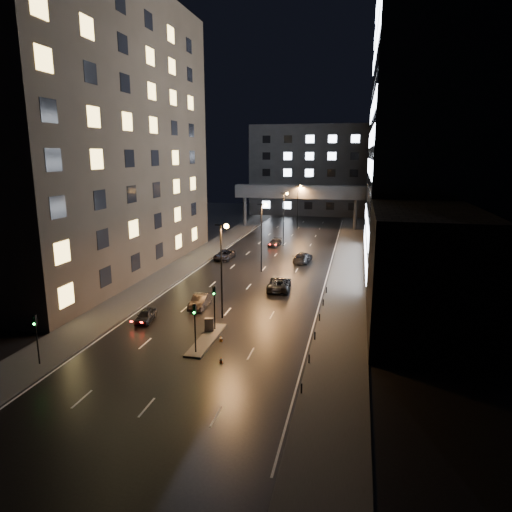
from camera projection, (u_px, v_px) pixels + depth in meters
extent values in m
plane|color=black|center=(276.00, 255.00, 78.99)|extent=(160.00, 160.00, 0.00)
cube|color=#383533|center=(198.00, 257.00, 76.89)|extent=(5.00, 110.00, 0.15)
cube|color=#383533|center=(348.00, 265.00, 71.54)|extent=(5.00, 110.00, 0.15)
cube|color=#2D2319|center=(100.00, 133.00, 64.19)|extent=(15.00, 48.00, 40.00)
cube|color=black|center=(423.00, 271.00, 43.89)|extent=(10.00, 18.00, 12.00)
cube|color=black|center=(445.00, 115.00, 64.91)|extent=(20.00, 36.00, 45.00)
cube|color=#333335|center=(312.00, 170.00, 131.48)|extent=(34.00, 14.00, 25.00)
cube|color=#333335|center=(299.00, 192.00, 105.69)|extent=(30.00, 3.00, 3.00)
cylinder|color=#333335|center=(245.00, 212.00, 109.57)|extent=(0.80, 0.80, 7.00)
cylinder|color=#333335|center=(355.00, 215.00, 104.01)|extent=(0.80, 0.80, 7.00)
cube|color=#383533|center=(207.00, 339.00, 42.73)|extent=(1.60, 8.00, 0.15)
cylinder|color=black|center=(215.00, 312.00, 44.71)|extent=(0.12, 0.12, 3.50)
cube|color=black|center=(214.00, 291.00, 44.23)|extent=(0.28, 0.22, 0.90)
sphere|color=#0CFF33|center=(214.00, 294.00, 44.16)|extent=(0.18, 0.18, 0.18)
cylinder|color=black|center=(195.00, 333.00, 39.48)|extent=(0.12, 0.12, 3.50)
cube|color=black|center=(194.00, 309.00, 39.00)|extent=(0.28, 0.22, 0.90)
sphere|color=#0CFF33|center=(194.00, 313.00, 38.92)|extent=(0.18, 0.18, 0.18)
cylinder|color=black|center=(38.00, 346.00, 37.27)|extent=(0.12, 0.12, 3.50)
cube|color=black|center=(35.00, 320.00, 36.79)|extent=(0.28, 0.22, 0.90)
sphere|color=#0CFF33|center=(34.00, 324.00, 36.72)|extent=(0.18, 0.18, 0.18)
cylinder|color=black|center=(302.00, 389.00, 32.92)|extent=(0.12, 0.12, 0.90)
cylinder|color=black|center=(309.00, 360.00, 37.68)|extent=(0.12, 0.12, 0.90)
cylinder|color=black|center=(315.00, 337.00, 42.44)|extent=(0.12, 0.12, 0.90)
cylinder|color=black|center=(319.00, 318.00, 47.20)|extent=(0.12, 0.12, 0.90)
cylinder|color=black|center=(323.00, 303.00, 51.96)|extent=(0.12, 0.12, 0.90)
cylinder|color=black|center=(326.00, 291.00, 56.72)|extent=(0.12, 0.12, 0.90)
cylinder|color=black|center=(222.00, 273.00, 47.43)|extent=(0.18, 0.18, 10.00)
cylinder|color=black|center=(221.00, 225.00, 46.34)|extent=(1.20, 0.12, 0.12)
sphere|color=#FF9E38|center=(226.00, 226.00, 46.23)|extent=(0.50, 0.50, 0.50)
cylinder|color=black|center=(261.00, 239.00, 66.47)|extent=(0.18, 0.18, 10.00)
cylinder|color=black|center=(262.00, 204.00, 65.38)|extent=(1.20, 0.12, 0.12)
sphere|color=#FF9E38|center=(266.00, 205.00, 65.27)|extent=(0.50, 0.50, 0.50)
cylinder|color=black|center=(284.00, 220.00, 85.51)|extent=(0.18, 0.18, 10.00)
cylinder|color=black|center=(284.00, 193.00, 84.42)|extent=(1.20, 0.12, 0.12)
sphere|color=#FF9E38|center=(287.00, 194.00, 84.31)|extent=(0.50, 0.50, 0.50)
cylinder|color=black|center=(298.00, 208.00, 104.56)|extent=(0.18, 0.18, 10.00)
cylinder|color=black|center=(298.00, 186.00, 103.46)|extent=(1.20, 0.12, 0.12)
sphere|color=#FF9E38|center=(301.00, 186.00, 103.35)|extent=(0.50, 0.50, 0.50)
imported|color=black|center=(146.00, 316.00, 47.39)|extent=(1.91, 3.89, 1.27)
imported|color=black|center=(200.00, 301.00, 51.68)|extent=(1.73, 4.65, 1.52)
imported|color=black|center=(224.00, 255.00, 75.29)|extent=(2.64, 5.56, 1.53)
imported|color=black|center=(275.00, 243.00, 86.15)|extent=(2.24, 4.68, 1.31)
imported|color=black|center=(279.00, 284.00, 58.39)|extent=(3.09, 6.06, 1.64)
imported|color=black|center=(303.00, 257.00, 73.29)|extent=(2.92, 5.86, 1.64)
cube|color=#555558|center=(209.00, 324.00, 44.55)|extent=(0.97, 0.70, 1.27)
cone|color=#DA530B|center=(221.00, 360.00, 38.02)|extent=(0.38, 0.38, 0.51)
cone|color=orange|center=(221.00, 339.00, 42.43)|extent=(0.43, 0.43, 0.52)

